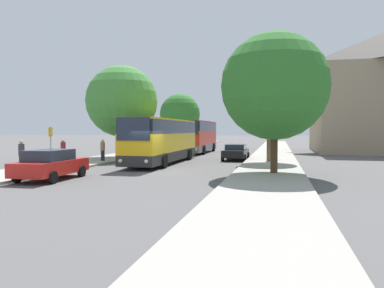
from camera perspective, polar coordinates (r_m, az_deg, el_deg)
The scene contains 15 objects.
ground_plane at distance 23.70m, azimuth -5.61°, elevation -4.08°, with size 300.00×300.00×0.00m, color #565454.
sidewalk_left at distance 26.75m, azimuth -19.99°, elevation -3.32°, with size 4.00×120.00×0.15m, color #A39E93.
sidewalk_right at distance 22.47m, azimuth 11.61°, elevation -4.26°, with size 4.00×120.00×0.15m, color #A39E93.
bus_front at distance 28.77m, azimuth -4.45°, elevation 0.63°, with size 2.72×12.16×3.38m.
bus_middle at distance 41.93m, azimuth 0.88°, elevation 1.22°, with size 2.82×10.32×3.54m.
parked_car_left_curb at distance 20.61m, azimuth -20.74°, elevation -2.89°, with size 2.21×4.54×1.56m.
parked_car_right_near at distance 32.18m, azimuth 6.71°, elevation -1.15°, with size 2.07×4.60×1.35m.
bus_stop_sign at distance 26.82m, azimuth -20.74°, elevation 0.33°, with size 0.08×0.45×2.63m.
pedestrian_waiting_near at distance 25.06m, azimuth -24.54°, elevation -1.49°, with size 0.36×0.36×1.80m.
pedestrian_waiting_far at distance 29.17m, azimuth -19.04°, elevation -0.97°, with size 0.36×0.36×1.75m.
pedestrian_walking_back at distance 30.22m, azimuth -13.45°, elevation -0.88°, with size 0.36×0.36×1.69m.
tree_left_near at distance 34.08m, azimuth -10.64°, elevation 6.42°, with size 6.33×6.33×8.14m.
tree_left_far at distance 59.29m, azimuth -1.85°, elevation 4.60°, with size 6.35×6.35×8.12m.
tree_right_near at distance 21.65m, azimuth 12.48°, elevation 8.58°, with size 6.03×6.03×7.88m.
tree_right_mid at distance 29.93m, azimuth 11.76°, elevation 8.88°, with size 4.13×4.13×8.05m.
Camera 1 is at (7.53, -22.32, 2.57)m, focal length 35.00 mm.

